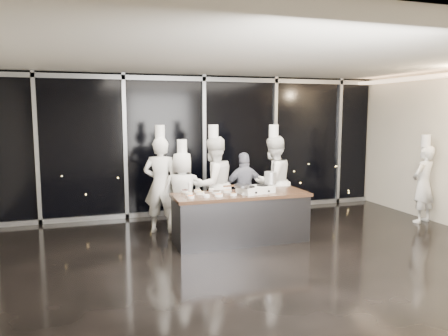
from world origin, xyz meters
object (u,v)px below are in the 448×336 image
at_px(stove, 256,189).
at_px(chef_side, 423,183).
at_px(stock_pot, 270,178).
at_px(chef_far_left, 161,184).
at_px(chef_left, 183,192).
at_px(guest, 245,190).
at_px(chef_right, 273,181).
at_px(frying_pan, 241,186).
at_px(demo_counter, 241,217).
at_px(chef_center, 213,184).

relative_size(stove, chef_side, 0.37).
xyz_separation_m(stock_pot, chef_far_left, (-1.85, 1.08, -0.20)).
bearing_deg(stove, stock_pot, -2.10).
bearing_deg(chef_left, chef_side, -174.10).
bearing_deg(chef_side, guest, -30.69).
height_order(stock_pot, chef_right, chef_right).
relative_size(frying_pan, stock_pot, 2.23).
relative_size(stock_pot, chef_left, 0.12).
distance_m(chef_far_left, chef_right, 2.28).
bearing_deg(stock_pot, demo_counter, -178.19).
distance_m(demo_counter, chef_left, 1.28).
distance_m(stock_pot, guest, 1.02).
distance_m(stove, chef_left, 1.47).
xyz_separation_m(stove, chef_far_left, (-1.53, 1.16, -0.01)).
bearing_deg(frying_pan, demo_counter, 56.84).
distance_m(chef_center, chef_side, 4.52).
relative_size(demo_counter, chef_left, 1.34).
relative_size(stove, chef_far_left, 0.33).
distance_m(chef_far_left, chef_left, 0.47).
relative_size(guest, chef_side, 0.82).
bearing_deg(demo_counter, chef_right, 39.41).
relative_size(chef_center, guest, 1.37).
bearing_deg(stock_pot, chef_right, 62.68).
bearing_deg(chef_right, stove, 28.23).
bearing_deg(guest, chef_center, 13.13).
xyz_separation_m(demo_counter, guest, (0.43, 0.95, 0.32)).
xyz_separation_m(demo_counter, chef_side, (4.20, 0.15, 0.40)).
xyz_separation_m(demo_counter, stove, (0.27, -0.05, 0.51)).
height_order(chef_far_left, chef_left, chef_far_left).
xyz_separation_m(frying_pan, chef_side, (4.25, 0.31, -0.21)).
height_order(stove, guest, guest).
xyz_separation_m(stove, frying_pan, (-0.32, -0.10, 0.10)).
distance_m(demo_counter, stock_pot, 0.91).
relative_size(chef_far_left, guest, 1.36).
bearing_deg(demo_counter, chef_side, 2.04).
xyz_separation_m(stock_pot, chef_right, (0.42, 0.80, -0.21)).
xyz_separation_m(chef_center, chef_side, (4.47, -0.67, -0.10)).
xyz_separation_m(demo_counter, chef_right, (1.00, 0.82, 0.49)).
bearing_deg(chef_right, stock_pot, 40.82).
distance_m(stock_pot, chef_left, 1.72).
relative_size(frying_pan, chef_left, 0.27).
relative_size(chef_center, chef_right, 1.01).
height_order(guest, chef_right, chef_right).
bearing_deg(chef_right, chef_center, -21.70).
xyz_separation_m(stock_pot, chef_side, (3.61, 0.13, -0.30)).
bearing_deg(frying_pan, chef_left, 114.80).
relative_size(demo_counter, chef_right, 1.17).
bearing_deg(stove, chef_right, 35.18).
distance_m(guest, chef_side, 3.85).
relative_size(stock_pot, chef_far_left, 0.11).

